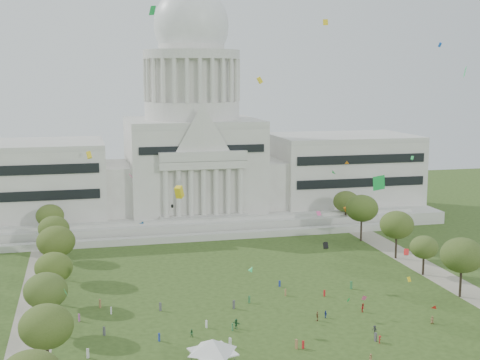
# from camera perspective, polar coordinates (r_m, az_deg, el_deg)

# --- Properties ---
(ground) EXTENTS (400.00, 400.00, 0.00)m
(ground) POSITION_cam_1_polar(r_m,az_deg,el_deg) (127.11, 4.93, -13.92)
(ground) COLOR #304519
(ground) RESTS_ON ground
(capitol) EXTENTS (160.00, 64.50, 91.30)m
(capitol) POSITION_cam_1_polar(r_m,az_deg,el_deg) (229.18, -4.05, 2.20)
(capitol) COLOR #B9B7AD
(capitol) RESTS_ON ground
(path_left) EXTENTS (8.00, 160.00, 0.04)m
(path_left) POSITION_cam_1_polar(r_m,az_deg,el_deg) (149.60, -17.05, -10.69)
(path_left) COLOR gray
(path_left) RESTS_ON ground
(path_right) EXTENTS (8.00, 160.00, 0.04)m
(path_right) POSITION_cam_1_polar(r_m,az_deg,el_deg) (172.15, 17.12, -8.08)
(path_right) COLOR gray
(path_right) RESTS_ON ground
(row_tree_l_1) EXTENTS (8.86, 8.86, 12.59)m
(row_tree_l_1) POSITION_cam_1_polar(r_m,az_deg,el_deg) (115.39, -16.21, -11.91)
(row_tree_l_1) COLOR black
(row_tree_l_1) RESTS_ON ground
(row_tree_l_2) EXTENTS (8.42, 8.42, 11.97)m
(row_tree_l_2) POSITION_cam_1_polar(r_m,az_deg,el_deg) (134.71, -16.26, -9.05)
(row_tree_l_2) COLOR black
(row_tree_l_2) RESTS_ON ground
(row_tree_r_2) EXTENTS (9.55, 9.55, 13.58)m
(row_tree_r_2) POSITION_cam_1_polar(r_m,az_deg,el_deg) (157.32, 18.42, -6.11)
(row_tree_r_2) COLOR black
(row_tree_r_2) RESTS_ON ground
(row_tree_l_3) EXTENTS (8.12, 8.12, 11.55)m
(row_tree_l_3) POSITION_cam_1_polar(r_m,az_deg,el_deg) (150.63, -15.62, -7.22)
(row_tree_l_3) COLOR black
(row_tree_l_3) RESTS_ON ground
(row_tree_r_3) EXTENTS (7.01, 7.01, 9.98)m
(row_tree_r_3) POSITION_cam_1_polar(r_m,az_deg,el_deg) (172.23, 15.44, -5.55)
(row_tree_r_3) COLOR black
(row_tree_r_3) RESTS_ON ground
(row_tree_l_4) EXTENTS (9.29, 9.29, 13.21)m
(row_tree_l_4) POSITION_cam_1_polar(r_m,az_deg,el_deg) (168.20, -15.44, -5.09)
(row_tree_l_4) COLOR black
(row_tree_l_4) RESTS_ON ground
(row_tree_r_4) EXTENTS (9.19, 9.19, 13.06)m
(row_tree_r_4) POSITION_cam_1_polar(r_m,az_deg,el_deg) (185.21, 13.23, -3.75)
(row_tree_r_4) COLOR black
(row_tree_r_4) RESTS_ON ground
(row_tree_l_5) EXTENTS (8.33, 8.33, 11.85)m
(row_tree_l_5) POSITION_cam_1_polar(r_m,az_deg,el_deg) (186.55, -15.61, -4.02)
(row_tree_l_5) COLOR black
(row_tree_l_5) RESTS_ON ground
(row_tree_r_5) EXTENTS (9.82, 9.82, 13.96)m
(row_tree_r_5) POSITION_cam_1_polar(r_m,az_deg,el_deg) (202.32, 10.35, -2.39)
(row_tree_r_5) COLOR black
(row_tree_r_5) RESTS_ON ground
(row_tree_l_6) EXTENTS (8.19, 8.19, 11.64)m
(row_tree_l_6) POSITION_cam_1_polar(r_m,az_deg,el_deg) (204.35, -15.91, -2.95)
(row_tree_l_6) COLOR black
(row_tree_l_6) RESTS_ON ground
(row_tree_r_6) EXTENTS (8.42, 8.42, 11.97)m
(row_tree_r_6) POSITION_cam_1_polar(r_m,az_deg,el_deg) (219.70, 9.04, -1.83)
(row_tree_r_6) COLOR black
(row_tree_r_6) RESTS_ON ground
(event_tent) EXTENTS (11.47, 11.47, 5.25)m
(event_tent) POSITION_cam_1_polar(r_m,az_deg,el_deg) (116.58, -2.35, -13.91)
(event_tent) COLOR #4C4C4C
(event_tent) RESTS_ON ground
(person_0) EXTENTS (0.89, 0.92, 1.59)m
(person_0) POSITION_cam_1_polar(r_m,az_deg,el_deg) (142.00, 16.09, -11.39)
(person_0) COLOR olive
(person_0) RESTS_ON ground
(person_2) EXTENTS (0.98, 1.07, 1.87)m
(person_2) POSITION_cam_1_polar(r_m,az_deg,el_deg) (145.13, 10.46, -10.67)
(person_2) COLOR #B21E1E
(person_2) RESTS_ON ground
(person_3) EXTENTS (1.06, 1.22, 1.68)m
(person_3) POSITION_cam_1_polar(r_m,az_deg,el_deg) (134.19, 11.42, -12.41)
(person_3) COLOR #26262B
(person_3) RESTS_ON ground
(person_4) EXTENTS (0.79, 1.25, 2.01)m
(person_4) POSITION_cam_1_polar(r_m,az_deg,el_deg) (138.88, 6.61, -11.46)
(person_4) COLOR olive
(person_4) RESTS_ON ground
(person_5) EXTENTS (1.74, 1.96, 2.04)m
(person_5) POSITION_cam_1_polar(r_m,az_deg,el_deg) (134.05, -0.33, -12.17)
(person_5) COLOR #33723F
(person_5) RESTS_ON ground
(person_6) EXTENTS (0.79, 0.86, 1.48)m
(person_6) POSITION_cam_1_polar(r_m,az_deg,el_deg) (122.13, 11.10, -14.67)
(person_6) COLOR olive
(person_6) RESTS_ON ground
(person_8) EXTENTS (0.87, 0.73, 1.54)m
(person_8) POSITION_cam_1_polar(r_m,az_deg,el_deg) (130.62, -4.16, -12.89)
(person_8) COLOR #33723F
(person_8) RESTS_ON ground
(person_9) EXTENTS (1.01, 1.04, 1.48)m
(person_9) POSITION_cam_1_polar(r_m,az_deg,el_deg) (130.12, 11.84, -13.17)
(person_9) COLOR #B21E1E
(person_9) RESTS_ON ground
(person_10) EXTENTS (0.66, 1.01, 1.60)m
(person_10) POSITION_cam_1_polar(r_m,az_deg,el_deg) (140.66, 7.32, -11.30)
(person_10) COLOR navy
(person_10) RESTS_ON ground
(distant_crowd) EXTENTS (62.15, 39.45, 1.91)m
(distant_crowd) POSITION_cam_1_polar(r_m,az_deg,el_deg) (135.92, -2.57, -11.95)
(distant_crowd) COLOR #33723F
(distant_crowd) RESTS_ON ground
(kite_swarm) EXTENTS (89.13, 110.12, 67.71)m
(kite_swarm) POSITION_cam_1_polar(r_m,az_deg,el_deg) (124.72, 4.08, -1.76)
(kite_swarm) COLOR green
(kite_swarm) RESTS_ON ground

